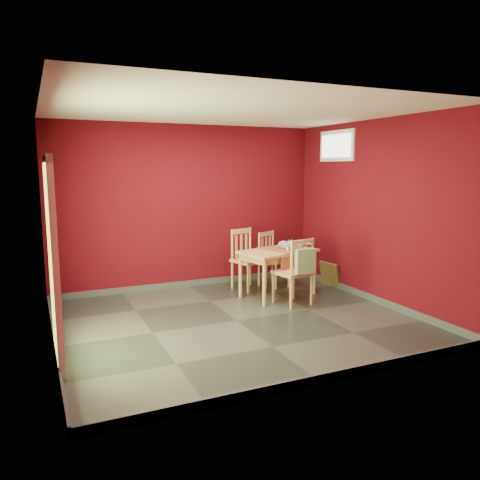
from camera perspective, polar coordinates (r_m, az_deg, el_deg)
name	(u,v)px	position (r m, az deg, el deg)	size (l,w,h in m)	color
ground	(237,321)	(6.26, -0.40, -9.81)	(4.50, 4.50, 0.00)	#2D342D
room_shell	(237,317)	(6.25, -0.40, -9.38)	(4.50, 4.50, 4.50)	#4E0810
doorway	(52,255)	(5.10, -21.98, -1.73)	(0.06, 1.01, 2.13)	#B7D838
window	(337,146)	(7.92, 11.69, 11.18)	(0.05, 0.90, 0.50)	white
outlet_plate	(273,261)	(8.59, 3.99, -2.60)	(0.08, 0.01, 0.12)	silver
dining_table	(278,256)	(7.31, 4.66, -1.93)	(1.30, 0.94, 0.73)	tan
table_runner	(282,255)	(7.21, 5.11, -1.79)	(0.48, 0.76, 0.35)	#9D4E28
chair_far_left	(247,258)	(7.76, 0.89, -2.26)	(0.58, 0.58, 0.99)	tan
chair_far_right	(272,258)	(8.00, 3.96, -2.24)	(0.56, 0.56, 0.91)	tan
chair_near	(295,271)	(6.88, 6.69, -3.77)	(0.54, 0.54, 0.99)	tan
tote_bag	(305,261)	(6.67, 7.93, -2.54)	(0.30, 0.18, 0.42)	#7E9D64
cat	(285,243)	(7.35, 5.53, -0.42)	(0.20, 0.37, 0.19)	slate
picture_frame	(330,274)	(8.12, 10.90, -4.11)	(0.19, 0.43, 0.41)	brown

